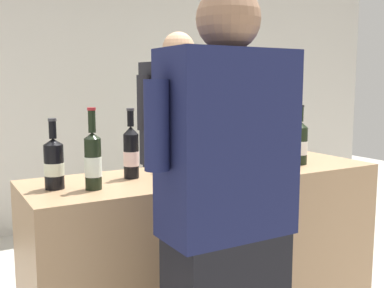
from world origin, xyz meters
TOP-DOWN VIEW (x-y plane):
  - wall_back at (0.00, 2.60)m, footprint 8.00×0.10m
  - counter at (0.00, 0.00)m, footprint 1.85×0.56m
  - wine_bottle_0 at (-0.78, 0.01)m, footprint 0.08×0.08m
  - wine_bottle_1 at (0.60, 0.16)m, footprint 0.08×0.08m
  - wine_bottle_2 at (0.45, 0.14)m, footprint 0.07×0.07m
  - wine_bottle_3 at (0.30, 0.13)m, footprint 0.08×0.08m
  - wine_bottle_4 at (0.21, 0.07)m, footprint 0.08×0.08m
  - wine_bottle_5 at (-0.64, -0.08)m, footprint 0.07×0.07m
  - wine_bottle_6 at (-0.26, -0.10)m, footprint 0.08×0.08m
  - wine_bottle_7 at (-0.15, 0.13)m, footprint 0.08×0.08m
  - wine_bottle_8 at (-0.41, 0.06)m, footprint 0.07×0.07m
  - wine_bottle_9 at (0.54, -0.06)m, footprint 0.08×0.08m
  - wine_bottle_10 at (0.17, -0.03)m, footprint 0.08×0.08m
  - wine_bottle_11 at (0.53, 0.05)m, footprint 0.07×0.07m
  - wine_glass at (-0.07, -0.11)m, footprint 0.08×0.08m
  - person_server at (0.16, 0.65)m, footprint 0.60×0.30m
  - person_guest at (-0.35, -0.65)m, footprint 0.61×0.24m
  - potted_shrub at (0.77, 1.42)m, footprint 0.48×0.59m

SIDE VIEW (x-z plane):
  - counter at x=0.00m, z-range 0.00..0.99m
  - potted_shrub at x=0.77m, z-range 0.18..1.42m
  - person_server at x=0.16m, z-range -0.02..1.74m
  - person_guest at x=-0.35m, z-range -0.02..1.74m
  - wine_bottle_1 at x=0.60m, z-range 0.95..1.24m
  - wine_bottle_10 at x=0.17m, z-range 0.95..1.25m
  - wine_bottle_0 at x=-0.78m, z-range 0.95..1.25m
  - wine_bottle_6 at x=-0.26m, z-range 0.95..1.26m
  - wine_bottle_4 at x=0.21m, z-range 0.94..1.27m
  - wine_bottle_11 at x=0.53m, z-range 0.95..1.27m
  - wine_bottle_9 at x=0.54m, z-range 0.95..1.28m
  - wine_bottle_8 at x=-0.41m, z-range 0.95..1.28m
  - wine_bottle_5 at x=-0.64m, z-range 0.94..1.29m
  - wine_bottle_2 at x=0.45m, z-range 0.96..1.28m
  - wine_bottle_3 at x=0.30m, z-range 0.95..1.30m
  - wine_glass at x=-0.07m, z-range 1.03..1.23m
  - wine_bottle_7 at x=-0.15m, z-range 0.95..1.31m
  - wall_back at x=0.00m, z-range 0.00..2.80m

